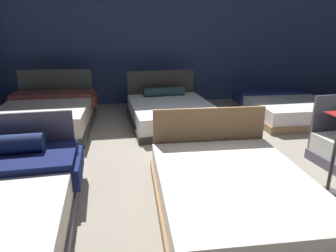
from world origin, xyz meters
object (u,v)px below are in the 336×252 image
bed_1 (232,190)px  bed_4 (171,112)px  bed_3 (47,116)px  price_sign (332,164)px  bed_5 (286,108)px

bed_1 → bed_4: 2.99m
bed_3 → price_sign: bearing=-37.1°
price_sign → bed_4: bearing=112.8°
bed_3 → bed_5: 4.77m
bed_5 → price_sign: 3.12m
bed_1 → bed_3: size_ratio=0.99×
bed_1 → price_sign: (1.18, 0.04, 0.17)m
bed_3 → bed_1: bearing=-48.9°
bed_1 → bed_5: 3.77m
bed_5 → price_sign: size_ratio=2.18×
bed_1 → bed_3: bearing=131.6°
bed_1 → bed_4: bearing=94.4°
price_sign → bed_5: bearing=67.3°
bed_4 → price_sign: 3.20m
bed_4 → price_sign: bearing=-69.5°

